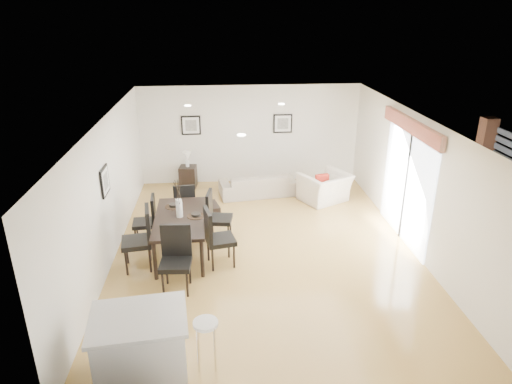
{
  "coord_description": "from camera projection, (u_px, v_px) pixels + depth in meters",
  "views": [
    {
      "loc": [
        -0.88,
        -8.21,
        4.58
      ],
      "look_at": [
        -0.14,
        0.4,
        1.1
      ],
      "focal_mm": 32.0,
      "sensor_mm": 36.0,
      "label": 1
    }
  ],
  "objects": [
    {
      "name": "ground",
      "position": [
        265.0,
        248.0,
        9.37
      ],
      "size": [
        8.0,
        8.0,
        0.0
      ],
      "primitive_type": "plane",
      "color": "#B08E48",
      "rests_on": "ground"
    },
    {
      "name": "wall_back",
      "position": [
        250.0,
        135.0,
        12.56
      ],
      "size": [
        6.0,
        0.04,
        2.7
      ],
      "primitive_type": "cube",
      "color": "white",
      "rests_on": "ground"
    },
    {
      "name": "wall_front",
      "position": [
        302.0,
        315.0,
        5.17
      ],
      "size": [
        6.0,
        0.04,
        2.7
      ],
      "primitive_type": "cube",
      "color": "white",
      "rests_on": "ground"
    },
    {
      "name": "wall_left",
      "position": [
        108.0,
        192.0,
        8.62
      ],
      "size": [
        0.04,
        8.0,
        2.7
      ],
      "primitive_type": "cube",
      "color": "white",
      "rests_on": "ground"
    },
    {
      "name": "wall_right",
      "position": [
        414.0,
        183.0,
        9.1
      ],
      "size": [
        0.04,
        8.0,
        2.7
      ],
      "primitive_type": "cube",
      "color": "white",
      "rests_on": "ground"
    },
    {
      "name": "ceiling",
      "position": [
        266.0,
        119.0,
        8.36
      ],
      "size": [
        6.0,
        8.0,
        0.02
      ],
      "primitive_type": "cube",
      "color": "white",
      "rests_on": "wall_back"
    },
    {
      "name": "sofa",
      "position": [
        258.0,
        184.0,
        11.96
      ],
      "size": [
        2.05,
        1.02,
        0.57
      ],
      "primitive_type": "imported",
      "rotation": [
        0.0,
        0.0,
        3.27
      ],
      "color": "#A29483",
      "rests_on": "ground"
    },
    {
      "name": "armchair",
      "position": [
        325.0,
        187.0,
        11.55
      ],
      "size": [
        1.46,
        1.4,
        0.73
      ],
      "primitive_type": "imported",
      "rotation": [
        0.0,
        0.0,
        3.63
      ],
      "color": "white",
      "rests_on": "ground"
    },
    {
      "name": "courtyard_plant_b",
      "position": [
        484.0,
        199.0,
        10.89
      ],
      "size": [
        0.4,
        0.4,
        0.7
      ],
      "primitive_type": "imported",
      "rotation": [
        0.0,
        0.0,
        -0.03
      ],
      "color": "#2D4F22",
      "rests_on": "ground"
    },
    {
      "name": "dining_table",
      "position": [
        180.0,
        221.0,
        8.91
      ],
      "size": [
        1.0,
        1.96,
        0.81
      ],
      "rotation": [
        0.0,
        0.0,
        0.02
      ],
      "color": "black",
      "rests_on": "ground"
    },
    {
      "name": "dining_chair_wnear",
      "position": [
        142.0,
        235.0,
        8.44
      ],
      "size": [
        0.62,
        0.62,
        1.21
      ],
      "rotation": [
        0.0,
        0.0,
        -1.42
      ],
      "color": "black",
      "rests_on": "ground"
    },
    {
      "name": "dining_chair_wfar",
      "position": [
        148.0,
        218.0,
        9.37
      ],
      "size": [
        0.5,
        0.5,
        1.04
      ],
      "rotation": [
        0.0,
        0.0,
        -1.5
      ],
      "color": "black",
      "rests_on": "ground"
    },
    {
      "name": "dining_chair_enear",
      "position": [
        215.0,
        235.0,
        8.53
      ],
      "size": [
        0.62,
        0.62,
        1.16
      ],
      "rotation": [
        0.0,
        0.0,
        1.78
      ],
      "color": "black",
      "rests_on": "ground"
    },
    {
      "name": "dining_chair_efar",
      "position": [
        215.0,
        214.0,
        9.47
      ],
      "size": [
        0.56,
        0.56,
        1.1
      ],
      "rotation": [
        0.0,
        0.0,
        1.42
      ],
      "color": "black",
      "rests_on": "ground"
    },
    {
      "name": "dining_chair_head",
      "position": [
        176.0,
        254.0,
        7.84
      ],
      "size": [
        0.55,
        0.55,
        1.17
      ],
      "rotation": [
        0.0,
        0.0,
        -0.06
      ],
      "color": "black",
      "rests_on": "ground"
    },
    {
      "name": "dining_chair_foot",
      "position": [
        185.0,
        203.0,
        10.08
      ],
      "size": [
        0.51,
        0.51,
        1.04
      ],
      "rotation": [
        0.0,
        0.0,
        3.25
      ],
      "color": "black",
      "rests_on": "ground"
    },
    {
      "name": "vase",
      "position": [
        179.0,
        201.0,
        8.76
      ],
      "size": [
        0.83,
        1.36,
        0.77
      ],
      "color": "white",
      "rests_on": "dining_table"
    },
    {
      "name": "coffee_table",
      "position": [
        198.0,
        214.0,
        10.51
      ],
      "size": [
        1.05,
        0.78,
        0.37
      ],
      "primitive_type": "cube",
      "rotation": [
        0.0,
        0.0,
        0.25
      ],
      "color": "black",
      "rests_on": "ground"
    },
    {
      "name": "side_table",
      "position": [
        188.0,
        177.0,
        12.5
      ],
      "size": [
        0.49,
        0.49,
        0.59
      ],
      "primitive_type": "cube",
      "rotation": [
        0.0,
        0.0,
        -0.12
      ],
      "color": "black",
      "rests_on": "ground"
    },
    {
      "name": "table_lamp",
      "position": [
        187.0,
        157.0,
        12.29
      ],
      "size": [
        0.22,
        0.22,
        0.42
      ],
      "color": "white",
      "rests_on": "side_table"
    },
    {
      "name": "cushion",
      "position": [
        322.0,
        181.0,
        11.36
      ],
      "size": [
        0.35,
        0.18,
        0.34
      ],
      "primitive_type": "cube",
      "rotation": [
        0.0,
        0.0,
        3.38
      ],
      "color": "#A22014",
      "rests_on": "armchair"
    },
    {
      "name": "kitchen_island",
      "position": [
        141.0,
        344.0,
        6.06
      ],
      "size": [
        1.35,
        1.09,
        0.88
      ],
      "rotation": [
        0.0,
        0.0,
        0.11
      ],
      "color": "silver",
      "rests_on": "ground"
    },
    {
      "name": "bar_stool",
      "position": [
        206.0,
        328.0,
        6.06
      ],
      "size": [
        0.34,
        0.34,
        0.74
      ],
      "color": "white",
      "rests_on": "ground"
    },
    {
      "name": "framed_print_back_left",
      "position": [
        191.0,
        125.0,
        12.29
      ],
      "size": [
        0.52,
        0.04,
        0.52
      ],
      "color": "black",
      "rests_on": "wall_back"
    },
    {
      "name": "framed_print_back_right",
      "position": [
        283.0,
        123.0,
        12.49
      ],
      "size": [
        0.52,
        0.04,
        0.52
      ],
      "color": "black",
      "rests_on": "wall_back"
    },
    {
      "name": "framed_print_left_wall",
      "position": [
        105.0,
        181.0,
        8.33
      ],
      "size": [
        0.04,
        0.52,
        0.52
      ],
      "rotation": [
        0.0,
        0.0,
        1.57
      ],
      "color": "black",
      "rests_on": "wall_left"
    },
    {
      "name": "sliding_door",
      "position": [
        408.0,
        163.0,
        9.25
      ],
      "size": [
        0.12,
        2.7,
        2.57
      ],
      "color": "white",
      "rests_on": "wall_right"
    }
  ]
}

